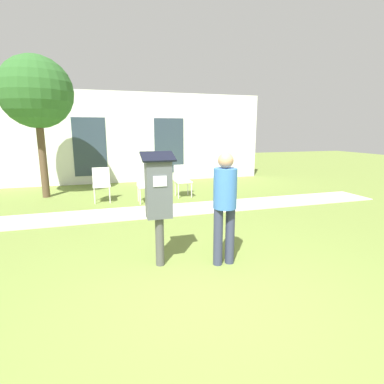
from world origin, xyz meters
name	(u,v)px	position (x,y,z in m)	size (l,w,h in m)	color
ground_plane	(213,303)	(0.00, 0.00, 0.00)	(40.00, 40.00, 0.00)	olive
sidewalk	(152,211)	(0.00, 3.94, 0.01)	(12.00, 1.10, 0.02)	beige
building_facade	(130,138)	(0.00, 8.35, 1.60)	(10.00, 0.26, 3.20)	white
parking_meter	(159,195)	(-0.37, 1.12, 1.02)	(0.44, 0.31, 1.59)	#4C4C4C
person_standing	(225,200)	(0.51, 0.90, 0.93)	(0.32, 0.32, 1.58)	#333851
outdoor_chair_left	(101,182)	(-1.09, 5.41, 0.53)	(0.44, 0.44, 0.90)	white
outdoor_chair_middle	(146,182)	(0.02, 5.01, 0.53)	(0.44, 0.44, 0.90)	white
outdoor_chair_right	(182,178)	(1.13, 5.40, 0.53)	(0.44, 0.44, 0.90)	white
tree	(36,93)	(-2.61, 6.40, 2.84)	(1.90, 1.90, 3.82)	brown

